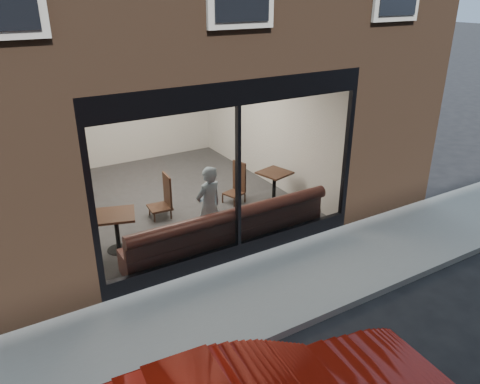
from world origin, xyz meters
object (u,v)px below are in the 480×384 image
banquette (227,238)px  cafe_table_left (115,215)px  cafe_chair_left (160,207)px  cafe_chair_right (234,193)px  cafe_table_right (275,173)px  person (209,207)px

banquette → cafe_table_left: 2.08m
cafe_chair_left → cafe_chair_right: bearing=178.4°
cafe_table_right → cafe_chair_left: (-2.49, 0.65, -0.50)m
person → cafe_chair_right: person is taller
person → banquette: bearing=110.1°
cafe_table_right → cafe_chair_right: (-0.78, 0.47, -0.50)m
cafe_chair_left → cafe_chair_right: size_ratio=1.24×
cafe_chair_left → banquette: bearing=111.9°
person → cafe_table_right: 2.29m
banquette → cafe_chair_left: banquette is taller
cafe_table_left → cafe_chair_left: size_ratio=1.49×
person → cafe_chair_left: size_ratio=3.43×
banquette → cafe_chair_left: size_ratio=8.69×
banquette → cafe_chair_right: 2.02m
cafe_chair_right → cafe_table_right: bearing=131.5°
cafe_chair_left → person: bearing=108.1°
cafe_table_left → cafe_chair_left: (1.18, 0.89, -0.50)m
cafe_table_right → cafe_chair_left: 2.62m
banquette → person: bearing=123.9°
cafe_table_left → cafe_table_right: (3.67, 0.24, 0.00)m
banquette → cafe_table_right: 2.31m
banquette → cafe_chair_left: (-0.59, 1.86, 0.01)m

